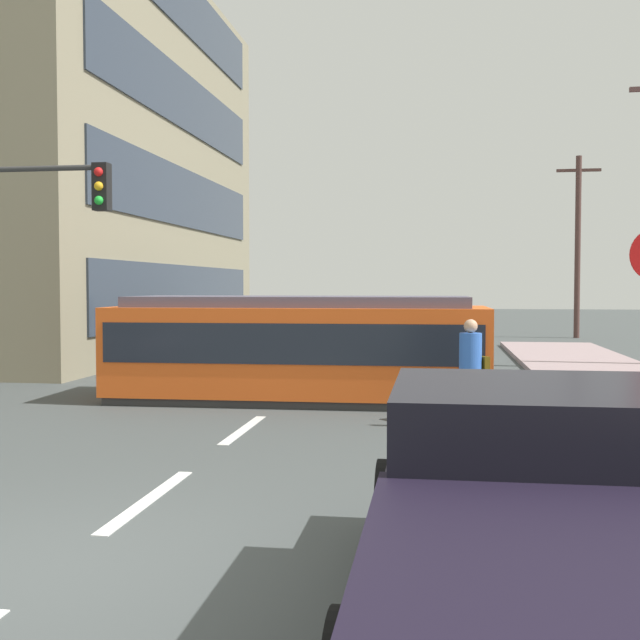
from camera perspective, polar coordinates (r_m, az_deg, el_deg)
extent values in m
plane|color=#414646|center=(16.12, -2.06, -5.38)|extent=(120.00, 120.00, 0.00)
cube|color=silver|center=(8.53, -12.26, -12.54)|extent=(0.16, 2.40, 0.01)
cube|color=silver|center=(12.26, -5.54, -7.87)|extent=(0.16, 2.40, 0.01)
cube|color=silver|center=(21.26, 0.55, -3.45)|extent=(0.16, 2.40, 0.01)
cube|color=silver|center=(27.19, 2.31, -2.15)|extent=(0.16, 2.40, 0.01)
cube|color=#2D3847|center=(26.89, -9.56, 1.85)|extent=(0.06, 15.21, 1.92)
cube|color=#2D3847|center=(27.05, -9.61, 8.65)|extent=(0.06, 15.21, 1.92)
cube|color=#2D3847|center=(27.58, -9.66, 15.27)|extent=(0.06, 15.21, 1.92)
cube|color=#2D3847|center=(28.46, -9.71, 21.57)|extent=(0.06, 15.21, 1.92)
cube|color=#E7571B|center=(15.22, -1.51, -2.14)|extent=(7.18, 2.63, 1.65)
cube|color=#2D2D2D|center=(15.32, -1.50, -5.51)|extent=(7.04, 2.50, 0.15)
cube|color=#524D5F|center=(15.17, -1.51, 1.35)|extent=(6.46, 2.24, 0.20)
cube|color=#1E232D|center=(15.20, -1.51, -1.40)|extent=(6.90, 2.66, 0.73)
cube|color=#A4A6B2|center=(21.99, -2.44, -0.43)|extent=(2.62, 5.82, 1.57)
cube|color=black|center=(19.22, -4.22, -0.16)|extent=(2.25, 0.17, 0.94)
cube|color=black|center=(21.97, -2.44, 0.30)|extent=(2.64, 4.95, 0.63)
cylinder|color=black|center=(20.23, -3.54, -2.49)|extent=(2.57, 0.95, 0.90)
cylinder|color=black|center=(23.83, -1.50, -1.73)|extent=(2.57, 0.95, 0.90)
cylinder|color=navy|center=(12.98, 10.34, -5.44)|extent=(0.16, 0.16, 0.85)
cylinder|color=navy|center=(12.99, 11.22, -5.44)|extent=(0.16, 0.16, 0.85)
cylinder|color=blue|center=(12.91, 10.80, -2.25)|extent=(0.36, 0.36, 0.60)
sphere|color=tan|center=(12.88, 10.82, -0.44)|extent=(0.22, 0.22, 0.22)
cube|color=#4D3C0A|center=(12.99, 11.76, -3.12)|extent=(0.18, 0.22, 0.24)
cube|color=black|center=(5.12, 16.15, -15.05)|extent=(2.03, 5.01, 0.65)
cube|color=black|center=(5.51, 15.43, -7.37)|extent=(1.91, 1.91, 0.55)
cube|color=black|center=(3.71, 19.25, -15.70)|extent=(2.01, 2.26, 0.12)
cylinder|color=black|center=(6.60, 5.37, -13.44)|extent=(0.28, 0.80, 0.80)
cylinder|color=#333333|center=(15.36, -20.25, 10.20)|extent=(2.75, 0.10, 0.10)
cube|color=black|center=(14.71, -15.47, 9.23)|extent=(0.28, 0.24, 0.84)
sphere|color=red|center=(14.63, -15.69, 10.26)|extent=(0.16, 0.16, 0.16)
sphere|color=gold|center=(14.59, -15.68, 9.29)|extent=(0.16, 0.16, 0.16)
sphere|color=green|center=(14.57, -15.67, 8.31)|extent=(0.16, 0.16, 0.16)
cylinder|color=#4F342F|center=(34.97, 18.10, 5.01)|extent=(0.24, 0.24, 7.62)
cube|color=#4F342F|center=(35.27, 18.17, 10.23)|extent=(1.80, 0.12, 0.12)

